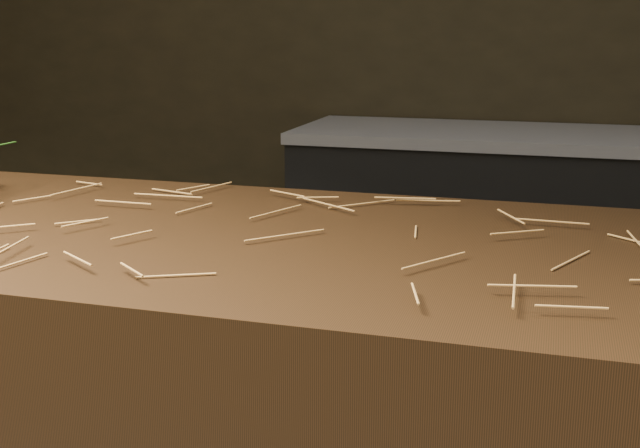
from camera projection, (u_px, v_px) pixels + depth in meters
The scene contains 2 objects.
back_counter at pixel (541, 245), 2.97m from camera, with size 1.82×0.62×0.84m.
straw_bedding at pixel (317, 233), 1.19m from camera, with size 1.40×0.60×0.02m, color #AE7839, non-canonical shape.
Camera 1 is at (0.33, -0.80, 1.21)m, focal length 45.00 mm.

